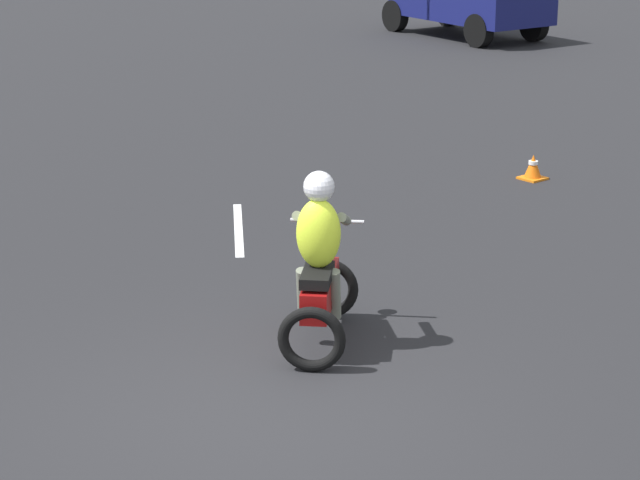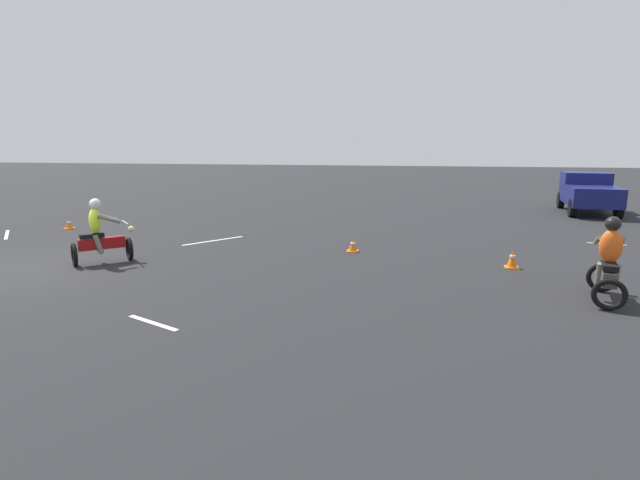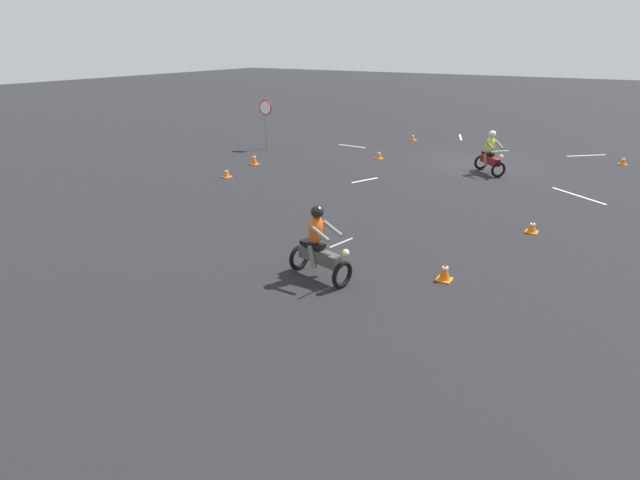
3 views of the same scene
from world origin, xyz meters
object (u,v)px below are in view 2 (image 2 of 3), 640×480
object	(u,v)px
motorcycle_rider_foreground	(100,235)
traffic_cone_mid_center	(512,260)
pickup_truck	(589,192)
motorcycle_rider_background	(608,265)
traffic_cone_near_right	(353,246)
traffic_cone_far_left	(69,224)

from	to	relation	value
motorcycle_rider_foreground	traffic_cone_mid_center	bearing A→B (deg)	55.29
pickup_truck	traffic_cone_mid_center	xyz separation A→B (m)	(11.06, -4.93, -0.72)
motorcycle_rider_background	traffic_cone_near_right	xyz separation A→B (m)	(-3.50, -5.39, -0.56)
motorcycle_rider_foreground	traffic_cone_far_left	bearing A→B (deg)	-179.00
motorcycle_rider_foreground	pickup_truck	distance (m)	19.67
motorcycle_rider_background	traffic_cone_near_right	size ratio (longest dim) A/B	4.81
pickup_truck	traffic_cone_near_right	xyz separation A→B (m)	(9.97, -9.01, -0.76)
traffic_cone_near_right	traffic_cone_far_left	xyz separation A→B (m)	(-1.82, -10.47, 0.00)
motorcycle_rider_foreground	motorcycle_rider_background	distance (m)	11.49
motorcycle_rider_background	pickup_truck	world-z (taller)	pickup_truck
motorcycle_rider_foreground	motorcycle_rider_background	xyz separation A→B (m)	(0.83, 11.46, 0.00)
traffic_cone_near_right	traffic_cone_far_left	size ratio (longest dim) A/B	0.99
motorcycle_rider_background	traffic_cone_far_left	distance (m)	16.74
motorcycle_rider_foreground	traffic_cone_far_left	xyz separation A→B (m)	(-4.48, -4.41, -0.56)
motorcycle_rider_foreground	traffic_cone_mid_center	xyz separation A→B (m)	(-1.57, 10.15, -0.52)
motorcycle_rider_background	traffic_cone_near_right	bearing A→B (deg)	159.73
traffic_cone_near_right	traffic_cone_mid_center	distance (m)	4.23
motorcycle_rider_foreground	pickup_truck	xyz separation A→B (m)	(-12.64, 15.08, 0.20)
motorcycle_rider_background	traffic_cone_near_right	world-z (taller)	motorcycle_rider_background
pickup_truck	traffic_cone_far_left	xyz separation A→B (m)	(8.16, -19.48, -0.76)
motorcycle_rider_background	pickup_truck	size ratio (longest dim) A/B	0.39
pickup_truck	traffic_cone_near_right	size ratio (longest dim) A/B	12.48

